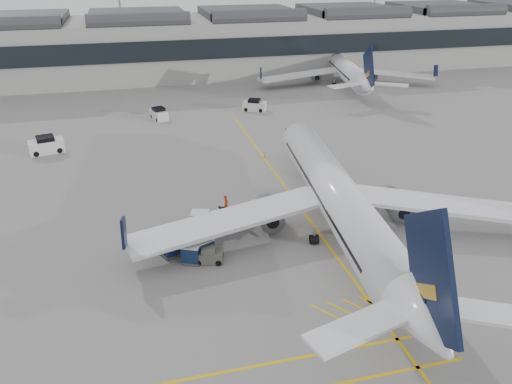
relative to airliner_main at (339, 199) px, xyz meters
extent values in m
plane|color=gray|center=(-11.65, -3.90, -3.13)|extent=(220.00, 220.00, 0.00)
cube|color=#9E9E99|center=(-11.65, 68.10, 2.37)|extent=(200.00, 20.00, 11.00)
cube|color=black|center=(-11.65, 57.90, 3.37)|extent=(200.00, 0.50, 3.60)
cube|color=#38383D|center=(-11.65, 68.10, 8.57)|extent=(200.00, 18.00, 1.40)
cylinder|color=slate|center=(-16.65, 82.10, 9.37)|extent=(0.44, 0.44, 25.00)
cube|color=gold|center=(-1.65, 6.10, -3.13)|extent=(0.25, 60.00, 0.01)
cylinder|color=white|center=(0.07, 0.68, 0.05)|extent=(7.05, 30.61, 3.81)
cone|color=white|center=(1.92, 17.80, 0.05)|extent=(4.22, 4.44, 3.81)
cone|color=white|center=(-1.82, -16.83, 0.46)|extent=(4.31, 5.24, 3.81)
cube|color=white|center=(-9.65, 0.21, -0.86)|extent=(17.59, 7.10, 0.35)
cube|color=white|center=(9.47, -1.86, -0.86)|extent=(17.20, 10.37, 0.35)
cylinder|color=slate|center=(-5.71, 1.82, -1.57)|extent=(2.51, 3.85, 2.13)
cylinder|color=slate|center=(5.97, 0.56, -1.57)|extent=(2.51, 3.85, 2.13)
cube|color=black|center=(-1.75, -16.23, 3.29)|extent=(1.13, 7.69, 8.48)
cylinder|color=black|center=(1.32, 12.26, -2.81)|extent=(0.35, 0.67, 0.65)
cylinder|color=black|center=(-2.71, -1.56, -2.73)|extent=(0.79, 0.88, 0.81)
cylinder|color=black|center=(2.32, -2.10, -2.73)|extent=(0.79, 0.88, 0.81)
cylinder|color=white|center=(23.13, 52.15, -0.25)|extent=(8.17, 27.70, 3.45)
cone|color=white|center=(25.83, 67.51, -0.25)|extent=(4.03, 4.21, 3.45)
cone|color=white|center=(20.36, 36.43, 0.12)|extent=(4.16, 4.93, 3.45)
cube|color=white|center=(14.31, 52.30, -1.07)|extent=(15.90, 5.44, 0.32)
cube|color=white|center=(31.47, 49.28, -1.07)|extent=(15.32, 10.24, 0.32)
cylinder|color=slate|center=(17.97, 53.52, -1.71)|extent=(2.47, 3.59, 1.93)
cylinder|color=slate|center=(28.45, 51.68, -1.71)|extent=(2.47, 3.59, 1.93)
cube|color=black|center=(20.45, 36.97, 2.69)|extent=(1.48, 6.92, 7.68)
cylinder|color=black|center=(24.96, 62.54, -2.84)|extent=(0.35, 0.62, 0.59)
cylinder|color=black|center=(20.47, 50.29, -2.77)|extent=(0.76, 0.83, 0.73)
cylinder|color=black|center=(24.99, 49.49, -2.77)|extent=(0.76, 0.83, 0.73)
cube|color=#BBB9B1|center=(-9.20, 3.50, -2.80)|extent=(3.83, 2.11, 0.67)
cube|color=black|center=(-8.26, 3.69, -2.04)|extent=(3.37, 1.66, 1.41)
cube|color=#BBB9B1|center=(-10.23, 3.29, -2.13)|extent=(1.08, 1.38, 0.86)
cylinder|color=black|center=(-10.38, 2.58, -2.93)|extent=(0.44, 0.25, 0.42)
cylinder|color=black|center=(-10.64, 3.89, -2.93)|extent=(0.44, 0.25, 0.42)
cylinder|color=black|center=(-7.76, 3.11, -2.93)|extent=(0.44, 0.25, 0.42)
cylinder|color=black|center=(-8.02, 4.41, -2.93)|extent=(0.44, 0.25, 0.42)
cube|color=gray|center=(-11.70, 3.17, -2.96)|extent=(2.00, 1.80, 0.12)
cube|color=#122448|center=(-11.70, 3.17, -2.17)|extent=(1.84, 1.71, 1.42)
cube|color=silver|center=(-11.70, 3.17, -1.43)|extent=(1.91, 1.78, 0.10)
cylinder|color=black|center=(-12.51, 2.85, -3.03)|extent=(0.24, 0.16, 0.22)
cylinder|color=black|center=(-12.20, 3.88, -3.03)|extent=(0.24, 0.16, 0.22)
cylinder|color=black|center=(-11.20, 2.45, -3.03)|extent=(0.24, 0.16, 0.22)
cylinder|color=black|center=(-10.88, 3.48, -3.03)|extent=(0.24, 0.16, 0.22)
cube|color=gray|center=(-14.52, -0.24, -2.95)|extent=(2.21, 2.06, 0.12)
cube|color=#122448|center=(-14.52, -0.24, -2.12)|extent=(2.05, 1.95, 1.50)
cube|color=silver|center=(-14.52, -0.24, -1.34)|extent=(2.11, 2.02, 0.10)
cylinder|color=black|center=(-14.93, -1.06, -3.02)|extent=(0.25, 0.19, 0.23)
cylinder|color=black|center=(-15.42, -0.04, -3.02)|extent=(0.25, 0.19, 0.23)
cylinder|color=black|center=(-13.62, -0.44, -3.02)|extent=(0.25, 0.19, 0.23)
cylinder|color=black|center=(-14.11, 0.59, -3.02)|extent=(0.25, 0.19, 0.23)
cube|color=gray|center=(-13.15, -1.82, -2.97)|extent=(1.90, 1.77, 0.11)
cube|color=#122448|center=(-13.15, -1.82, -2.26)|extent=(1.76, 1.67, 1.30)
cube|color=silver|center=(-13.15, -1.82, -1.58)|extent=(1.82, 1.73, 0.09)
cylinder|color=black|center=(-13.92, -2.00, -3.04)|extent=(0.22, 0.16, 0.20)
cylinder|color=black|center=(-13.52, -1.11, -3.04)|extent=(0.22, 0.16, 0.20)
cylinder|color=black|center=(-12.79, -2.53, -3.04)|extent=(0.22, 0.16, 0.20)
cylinder|color=black|center=(-12.38, -1.63, -3.04)|extent=(0.22, 0.16, 0.20)
cube|color=gray|center=(-12.09, -1.18, -2.98)|extent=(1.89, 1.76, 0.11)
cube|color=#122448|center=(-12.09, -1.18, -2.27)|extent=(1.75, 1.66, 1.29)
cube|color=silver|center=(-12.09, -1.18, -1.59)|extent=(1.81, 1.72, 0.09)
cylinder|color=black|center=(-12.46, -1.88, -3.04)|extent=(0.21, 0.16, 0.20)
cylinder|color=black|center=(-12.86, -1.00, -3.04)|extent=(0.21, 0.16, 0.20)
cylinder|color=black|center=(-11.33, -1.37, -3.04)|extent=(0.21, 0.16, 0.20)
cylinder|color=black|center=(-11.73, -0.48, -3.04)|extent=(0.21, 0.16, 0.20)
imported|color=#E23D0B|center=(-8.82, 5.98, -2.26)|extent=(0.70, 0.76, 1.75)
imported|color=#FF500D|center=(-8.13, 3.39, -2.14)|extent=(1.23, 1.16, 1.99)
cube|color=#5A5C4E|center=(-11.81, -2.05, -2.64)|extent=(2.51, 1.87, 0.90)
cube|color=#5A5C4E|center=(-11.81, -2.05, -2.11)|extent=(1.31, 1.31, 0.45)
cylinder|color=black|center=(-12.73, -2.41, -2.88)|extent=(0.54, 0.34, 0.50)
cylinder|color=black|center=(-12.44, -1.28, -2.88)|extent=(0.54, 0.34, 0.50)
cylinder|color=black|center=(-11.18, -2.82, -2.88)|extent=(0.54, 0.34, 0.50)
cylinder|color=black|center=(-10.88, -1.69, -2.88)|extent=(0.54, 0.34, 0.50)
cone|color=#F24C0A|center=(-1.50, 18.80, -2.91)|extent=(0.32, 0.32, 0.44)
cone|color=#F24C0A|center=(5.36, 3.20, -2.86)|extent=(0.40, 0.40, 0.55)
cube|color=silver|center=(-27.25, 27.03, -2.34)|extent=(4.46, 2.95, 1.59)
cube|color=black|center=(-27.25, 27.03, -1.37)|extent=(2.44, 2.36, 0.68)
cylinder|color=black|center=(-28.37, 25.83, -2.79)|extent=(0.72, 0.40, 0.68)
cylinder|color=black|center=(-28.79, 27.60, -2.79)|extent=(0.72, 0.40, 0.68)
cylinder|color=black|center=(-25.71, 26.47, -2.79)|extent=(0.72, 0.40, 0.68)
cylinder|color=black|center=(-26.14, 28.24, -2.79)|extent=(0.72, 0.40, 0.68)
cube|color=silver|center=(-12.69, 37.71, -2.47)|extent=(2.63, 3.77, 1.33)
cube|color=black|center=(-12.69, 37.71, -1.66)|extent=(2.04, 2.11, 0.57)
cylinder|color=black|center=(-11.63, 36.84, -2.85)|extent=(0.37, 0.61, 0.57)
cylinder|color=black|center=(-13.09, 36.40, -2.85)|extent=(0.37, 0.61, 0.57)
cylinder|color=black|center=(-12.29, 39.02, -2.85)|extent=(0.37, 0.61, 0.57)
cylinder|color=black|center=(-13.75, 38.58, -2.85)|extent=(0.37, 0.61, 0.57)
cube|color=silver|center=(2.19, 38.59, -2.45)|extent=(3.96, 3.17, 1.38)
cube|color=black|center=(2.19, 38.59, -1.61)|extent=(2.33, 2.29, 0.59)
cylinder|color=black|center=(0.79, 38.41, -2.84)|extent=(0.62, 0.46, 0.59)
cylinder|color=black|center=(1.49, 39.82, -2.84)|extent=(0.62, 0.46, 0.59)
cylinder|color=black|center=(2.90, 37.36, -2.84)|extent=(0.62, 0.46, 0.59)
cylinder|color=black|center=(3.60, 38.76, -2.84)|extent=(0.62, 0.46, 0.59)
camera|label=1|loc=(-16.50, -35.59, 19.06)|focal=35.00mm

